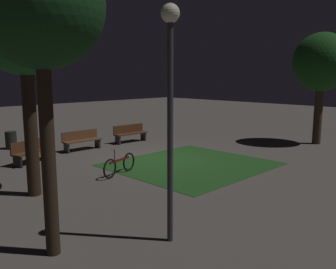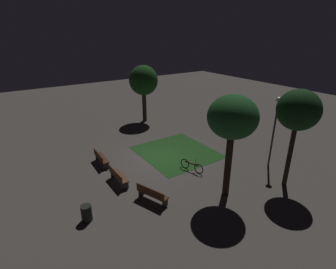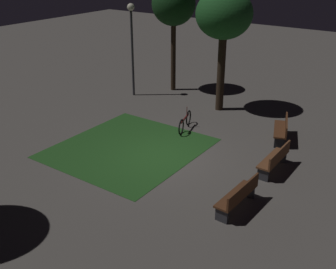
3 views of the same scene
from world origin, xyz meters
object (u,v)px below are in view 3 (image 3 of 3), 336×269
at_px(lamp_post_plaza_west, 132,35).
at_px(bicycle, 185,122).
at_px(bench_back_row, 239,195).
at_px(bench_near_trees, 275,159).
at_px(tree_back_right, 174,5).
at_px(bench_front_left, 282,129).
at_px(tree_tall_center, 224,16).

height_order(lamp_post_plaza_west, bicycle, lamp_post_plaza_west).
bearing_deg(bench_back_row, bench_near_trees, -0.00).
bearing_deg(lamp_post_plaza_west, bench_back_row, -124.81).
height_order(bench_near_trees, bicycle, bicycle).
bearing_deg(bench_back_row, tree_back_right, 43.83).
relative_size(bench_back_row, bench_near_trees, 1.01).
distance_m(bench_front_left, tree_back_right, 8.76).
relative_size(tree_tall_center, lamp_post_plaza_west, 1.19).
distance_m(tree_back_right, bicycle, 6.87).
xyz_separation_m(tree_tall_center, bicycle, (-2.99, 0.02, -4.01)).
bearing_deg(bench_back_row, lamp_post_plaza_west, 55.19).
distance_m(bench_back_row, bicycle, 6.07).
relative_size(bench_front_left, bicycle, 1.11).
xyz_separation_m(bench_back_row, lamp_post_plaza_west, (6.38, 9.17, 2.67)).
bearing_deg(lamp_post_plaza_west, bicycle, -116.10).
xyz_separation_m(bench_near_trees, bicycle, (1.28, 4.49, -0.14)).
distance_m(bench_near_trees, bicycle, 4.67).
height_order(bench_back_row, bicycle, bicycle).
bearing_deg(bench_front_left, bench_near_trees, -164.14).
xyz_separation_m(tree_tall_center, lamp_post_plaza_west, (-0.69, 4.71, -1.20)).
distance_m(bench_back_row, tree_back_right, 12.21).
relative_size(bench_near_trees, lamp_post_plaza_west, 0.39).
bearing_deg(lamp_post_plaza_west, tree_back_right, -31.13).
bearing_deg(tree_tall_center, bicycle, 179.57).
bearing_deg(bicycle, bench_front_left, -70.22).
height_order(bench_back_row, bench_front_left, same).
xyz_separation_m(bench_back_row, tree_tall_center, (7.07, 4.47, 3.87)).
xyz_separation_m(bench_front_left, tree_tall_center, (1.64, 3.72, 3.87)).
distance_m(bench_front_left, bicycle, 3.98).
bearing_deg(bicycle, tree_tall_center, -0.43).
bearing_deg(tree_tall_center, bench_back_row, -147.72).
relative_size(tree_back_right, lamp_post_plaza_west, 1.21).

